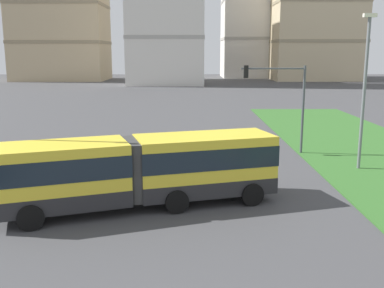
# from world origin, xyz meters

# --- Properties ---
(articulated_bus) EXTENTS (11.98, 5.95, 3.00)m
(articulated_bus) POSITION_xyz_m (-1.82, 11.68, 1.65)
(articulated_bus) COLOR yellow
(articulated_bus) RESTS_ON ground
(traffic_light_far_right) EXTENTS (4.14, 0.28, 5.77)m
(traffic_light_far_right) POSITION_xyz_m (6.22, 22.00, 4.00)
(traffic_light_far_right) COLOR #474C51
(traffic_light_far_right) RESTS_ON ground
(streetlight_median) EXTENTS (0.70, 0.28, 8.62)m
(streetlight_median) POSITION_xyz_m (9.91, 17.93, 4.75)
(streetlight_median) COLOR slate
(streetlight_median) RESTS_ON ground
(apartment_tower_centre) EXTENTS (14.43, 15.54, 38.45)m
(apartment_tower_centre) POSITION_xyz_m (16.18, 114.45, 19.24)
(apartment_tower_centre) COLOR silver
(apartment_tower_centre) RESTS_ON ground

